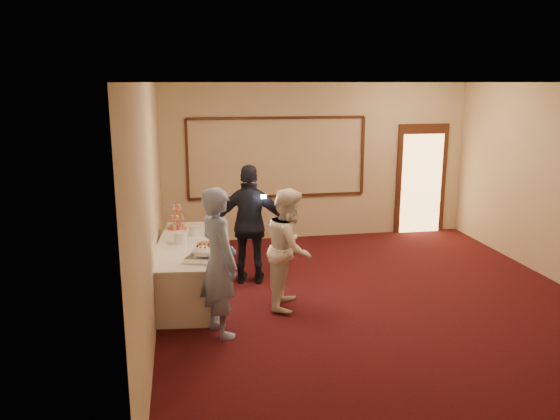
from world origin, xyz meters
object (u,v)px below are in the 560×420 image
object	(u,v)px
plate_stack_a	(181,238)
tart	(205,245)
plate_stack_b	(196,230)
guest	(251,225)
buffet_table	(191,269)
man	(219,262)
woman	(290,248)
cupcake_stand	(177,219)
pavlova_tray	(204,253)

from	to	relation	value
plate_stack_a	tart	xyz separation A→B (m)	(0.33, -0.23, -0.06)
plate_stack_b	guest	bearing A→B (deg)	-2.59
buffet_table	plate_stack_b	world-z (taller)	plate_stack_b
buffet_table	guest	bearing A→B (deg)	20.45
plate_stack_a	plate_stack_b	distance (m)	0.42
man	guest	bearing A→B (deg)	-41.18
man	woman	distance (m)	1.23
buffet_table	cupcake_stand	bearing A→B (deg)	102.43
pavlova_tray	plate_stack_a	distance (m)	0.83
pavlova_tray	tart	size ratio (longest dim) A/B	2.29
plate_stack_a	woman	size ratio (longest dim) A/B	0.12
plate_stack_b	guest	world-z (taller)	guest
plate_stack_b	tart	world-z (taller)	plate_stack_b
tart	guest	bearing A→B (deg)	37.70
buffet_table	woman	size ratio (longest dim) A/B	1.53
cupcake_stand	man	xyz separation A→B (m)	(0.49, -2.17, -0.01)
plate_stack_a	guest	xyz separation A→B (m)	(1.04, 0.32, 0.06)
buffet_table	tart	size ratio (longest dim) A/B	10.05
woman	guest	size ratio (longest dim) A/B	0.90
pavlova_tray	man	xyz separation A→B (m)	(0.15, -0.58, 0.06)
plate_stack_b	man	size ratio (longest dim) A/B	0.11
buffet_table	pavlova_tray	bearing A→B (deg)	-78.46
plate_stack_b	pavlova_tray	bearing A→B (deg)	-86.59
pavlova_tray	cupcake_stand	world-z (taller)	cupcake_stand
cupcake_stand	tart	xyz separation A→B (m)	(0.38, -1.04, -0.13)
buffet_table	plate_stack_b	size ratio (longest dim) A/B	12.68
pavlova_tray	woman	world-z (taller)	woman
pavlova_tray	plate_stack_b	size ratio (longest dim) A/B	2.88
man	woman	xyz separation A→B (m)	(1.00, 0.70, -0.09)
cupcake_stand	man	world-z (taller)	man
plate_stack_b	man	distance (m)	1.74
buffet_table	tart	bearing A→B (deg)	-47.04
pavlova_tray	cupcake_stand	distance (m)	1.63
buffet_table	pavlova_tray	size ratio (longest dim) A/B	4.40
tart	cupcake_stand	bearing A→B (deg)	110.05
plate_stack_b	tart	distance (m)	0.60
cupcake_stand	plate_stack_b	distance (m)	0.53
man	plate_stack_b	bearing A→B (deg)	-14.25
plate_stack_b	plate_stack_a	bearing A→B (deg)	-120.90
pavlova_tray	man	distance (m)	0.60
buffet_table	guest	xyz separation A→B (m)	(0.91, 0.34, 0.52)
buffet_table	man	size ratio (longest dim) A/B	1.37
pavlova_tray	tart	world-z (taller)	pavlova_tray
plate_stack_b	woman	world-z (taller)	woman
plate_stack_b	woman	xyz separation A→B (m)	(1.22, -1.02, -0.03)
cupcake_stand	plate_stack_b	bearing A→B (deg)	-59.11
plate_stack_a	man	bearing A→B (deg)	-72.14
cupcake_stand	guest	distance (m)	1.20
man	guest	size ratio (longest dim) A/B	1.00
tart	plate_stack_b	bearing A→B (deg)	100.50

